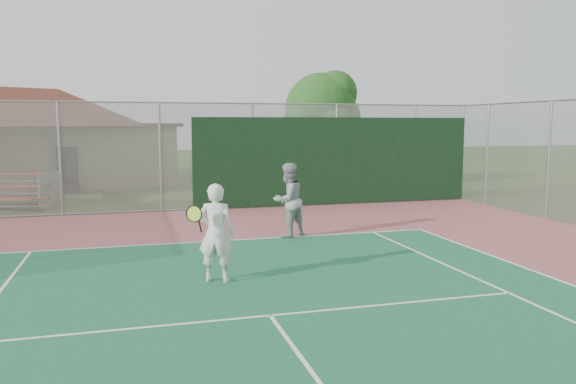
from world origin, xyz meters
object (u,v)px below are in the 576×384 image
object	(u,v)px
tree	(323,111)
player_grey_back	(288,201)
clubhouse	(32,128)
player_white_front	(216,234)
bleachers	(4,190)

from	to	relation	value
tree	player_grey_back	bearing A→B (deg)	-113.58
clubhouse	player_grey_back	distance (m)	16.50
tree	player_white_front	size ratio (longest dim) A/B	2.89
tree	player_grey_back	world-z (taller)	tree
tree	player_grey_back	size ratio (longest dim) A/B	2.77
clubhouse	bleachers	world-z (taller)	clubhouse
player_white_front	player_grey_back	world-z (taller)	player_grey_back
bleachers	tree	bearing A→B (deg)	28.60
player_white_front	player_grey_back	distance (m)	4.24
bleachers	player_grey_back	bearing A→B (deg)	-26.90
player_grey_back	tree	bearing A→B (deg)	-142.18
player_white_front	bleachers	bearing A→B (deg)	-41.45
clubhouse	bleachers	size ratio (longest dim) A/B	3.94
clubhouse	player_white_front	size ratio (longest dim) A/B	7.83
clubhouse	tree	world-z (taller)	clubhouse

